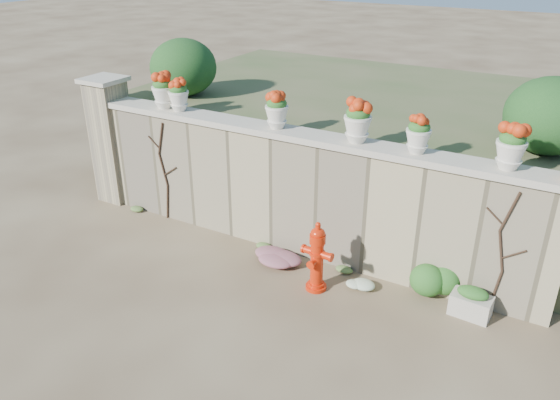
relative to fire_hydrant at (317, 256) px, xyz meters
The scene contains 20 objects.
ground 1.32m from the fire_hydrant, 132.65° to the right, with size 80.00×80.00×0.00m, color brown.
stone_wall 1.30m from the fire_hydrant, 130.99° to the left, with size 8.00×0.40×2.00m, color #968864.
wall_cap 1.92m from the fire_hydrant, 130.99° to the left, with size 8.10×0.52×0.10m, color #BBB19E.
gate_pillar 5.09m from the fire_hydrant, 169.41° to the left, with size 0.72×0.72×2.48m.
raised_fill 4.23m from the fire_hydrant, 101.04° to the left, with size 9.00×6.00×2.00m, color #384C23.
back_shrub_left 4.95m from the fire_hydrant, 152.04° to the left, with size 1.30×1.30×1.10m, color #143814.
back_shrub_right 3.90m from the fire_hydrant, 39.33° to the left, with size 1.30×1.30×1.10m, color #143814.
vine_left 3.57m from the fire_hydrant, 168.52° to the left, with size 0.60×0.04×1.91m.
vine_right 2.56m from the fire_hydrant, 16.25° to the left, with size 0.60×0.04×1.91m.
fire_hydrant is the anchor object (origin of this frame).
planter_box 2.26m from the fire_hydrant, 12.53° to the left, with size 0.57×0.36×0.46m.
green_shrub 1.77m from the fire_hydrant, 22.72° to the left, with size 0.66×0.59×0.62m, color #1E5119.
magenta_clump 1.10m from the fire_hydrant, 162.33° to the left, with size 0.90×0.60×0.24m, color #B72476.
white_flowers 0.80m from the fire_hydrant, 26.93° to the left, with size 0.49×0.39×0.18m, color white.
urn_pot_0 4.07m from the fire_hydrant, 165.23° to the left, with size 0.40×0.40×0.62m.
urn_pot_1 3.77m from the fire_hydrant, 163.73° to the left, with size 0.36×0.36×0.56m.
urn_pot_2 2.37m from the fire_hydrant, 142.61° to the left, with size 0.37×0.37×0.58m.
urn_pot_3 2.07m from the fire_hydrant, 80.96° to the left, with size 0.41×0.41×0.64m.
urn_pot_4 2.28m from the fire_hydrant, 41.29° to the left, with size 0.35×0.35×0.55m.
urn_pot_5 3.06m from the fire_hydrant, 22.25° to the left, with size 0.39×0.39×0.61m.
Camera 1 is at (3.73, -5.42, 4.82)m, focal length 35.00 mm.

